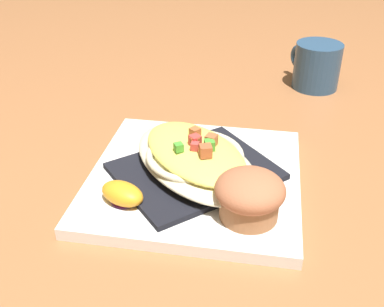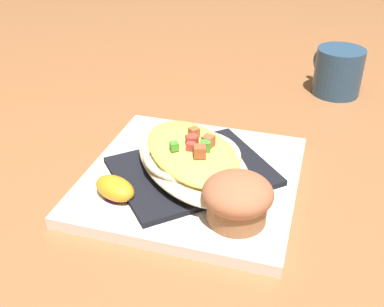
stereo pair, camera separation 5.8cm
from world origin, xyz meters
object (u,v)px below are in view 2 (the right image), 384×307
object	(u,v)px
orange_garnish	(116,189)
coffee_mug	(337,73)
square_plate	(192,179)
gratin_dish	(192,157)
muffin	(237,199)

from	to	relation	value
orange_garnish	coffee_mug	xyz separation A→B (m)	(-0.37, 0.30, 0.01)
square_plate	orange_garnish	bearing A→B (deg)	-54.98
gratin_dish	muffin	bearing A→B (deg)	35.61
square_plate	gratin_dish	bearing A→B (deg)	39.80
orange_garnish	coffee_mug	distance (m)	0.48
gratin_dish	coffee_mug	distance (m)	0.38
square_plate	gratin_dish	world-z (taller)	gratin_dish
orange_garnish	coffee_mug	size ratio (longest dim) A/B	0.60
gratin_dish	coffee_mug	world-z (taller)	coffee_mug
square_plate	muffin	xyz separation A→B (m)	(0.08, 0.06, 0.04)
gratin_dish	orange_garnish	bearing A→B (deg)	-55.06
gratin_dish	muffin	distance (m)	0.10
orange_garnish	gratin_dish	bearing A→B (deg)	124.94
square_plate	coffee_mug	xyz separation A→B (m)	(-0.31, 0.22, 0.03)
orange_garnish	coffee_mug	world-z (taller)	coffee_mug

